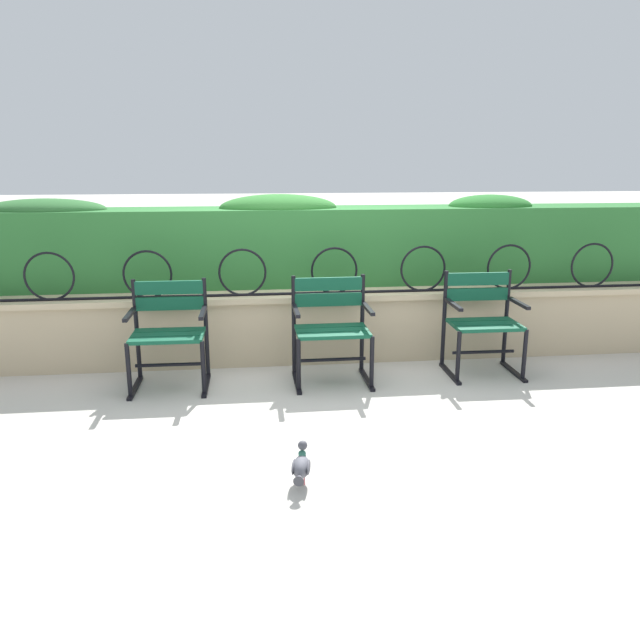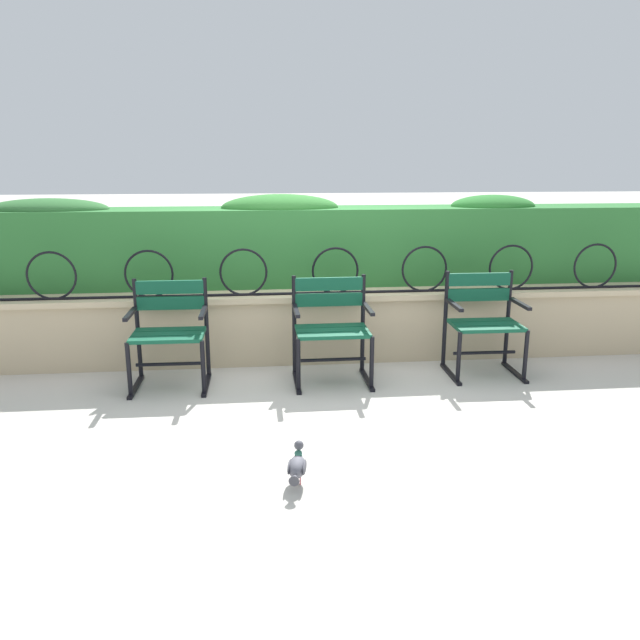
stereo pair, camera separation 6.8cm
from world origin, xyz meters
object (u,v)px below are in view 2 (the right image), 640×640
(park_chair_left, at_px, (169,330))
(pigeon_near_chairs, at_px, (297,466))
(park_chair_centre, at_px, (331,326))
(park_chair_right, at_px, (483,320))

(park_chair_left, distance_m, pigeon_near_chairs, 1.99)
(park_chair_centre, bearing_deg, pigeon_near_chairs, -103.15)
(park_chair_right, xyz_separation_m, pigeon_near_chairs, (-1.71, -1.77, -0.35))
(park_chair_right, relative_size, pigeon_near_chairs, 2.98)
(park_chair_centre, relative_size, pigeon_near_chairs, 2.96)
(park_chair_left, height_order, park_chair_right, park_chair_right)
(park_chair_left, distance_m, park_chair_centre, 1.31)
(park_chair_left, xyz_separation_m, park_chair_centre, (1.31, -0.02, 0.00))
(park_chair_centre, height_order, park_chair_right, park_chair_right)
(park_chair_right, bearing_deg, park_chair_left, -179.25)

